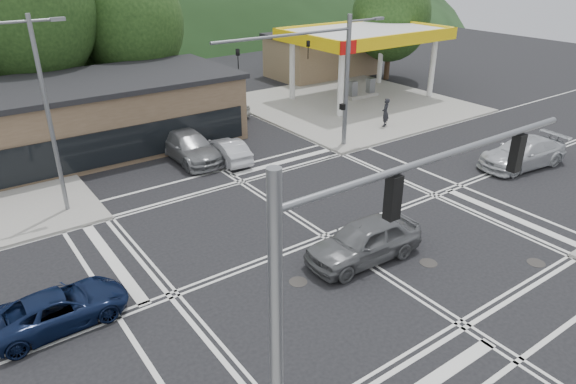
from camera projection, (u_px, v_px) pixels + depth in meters
ground at (326, 237)px, 22.33m from camera, size 120.00×120.00×0.00m
sidewalk_ne at (351, 104)px, 41.23m from camera, size 16.00×16.00×0.15m
gas_station_canopy at (365, 37)px, 40.88m from camera, size 12.32×8.34×5.75m
convenience_store at (322, 56)px, 50.43m from camera, size 10.00×6.00×3.80m
commercial_row at (34, 127)px, 29.76m from camera, size 24.00×8.00×4.00m
tree_n_b at (25, 9)px, 33.48m from camera, size 9.00×9.00×12.98m
tree_n_c at (132, 22)px, 37.73m from camera, size 7.60×7.60×10.87m
tree_n_e at (73, 11)px, 38.81m from camera, size 8.40×8.40×11.98m
tree_ne at (391, 16)px, 47.18m from camera, size 7.20×7.20×9.99m
streetlight_nw at (49, 108)px, 22.34m from camera, size 2.50×0.25×9.00m
signal_mast_ne at (331, 68)px, 29.85m from camera, size 11.65×0.30×8.00m
signal_mast_sw at (347, 275)px, 10.75m from camera, size 9.14×0.28×8.00m
car_blue_west at (60, 308)px, 16.91m from camera, size 4.46×2.15×1.22m
car_grey_center at (364, 241)px, 20.36m from camera, size 5.07×2.23×1.70m
car_silver_east at (523, 153)px, 29.29m from camera, size 5.84×2.98×1.62m
car_queue_a at (228, 150)px, 30.10m from camera, size 1.83×4.16×1.33m
car_queue_b at (226, 105)px, 38.56m from camera, size 2.34×4.47×1.45m
car_northbound at (189, 146)px, 30.25m from camera, size 2.30×5.63×1.63m
pedestrian at (385, 112)px, 35.48m from camera, size 0.85×0.77×1.96m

